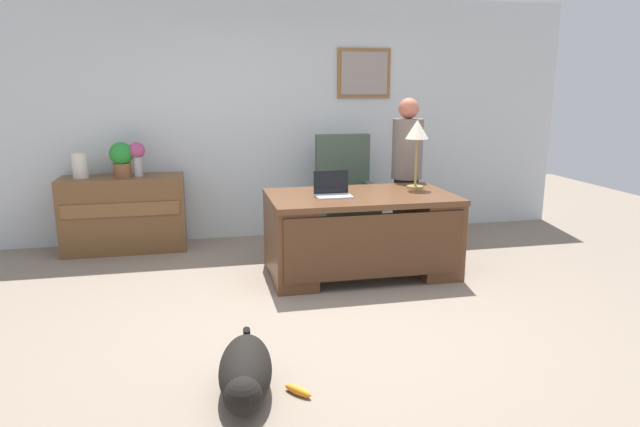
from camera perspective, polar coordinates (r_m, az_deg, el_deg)
name	(u,v)px	position (r m, az deg, el deg)	size (l,w,h in m)	color
ground_plane	(328,318)	(4.35, 0.79, -10.56)	(12.00, 12.00, 0.00)	gray
back_wall	(277,119)	(6.56, -4.39, 9.53)	(7.00, 0.16, 2.70)	silver
desk	(361,231)	(5.23, 4.16, -1.81)	(1.69, 1.00, 0.75)	brown
credenza	(124,214)	(6.32, -19.20, -0.02)	(1.26, 0.50, 0.80)	brown
armchair	(346,197)	(6.23, 2.61, 1.67)	(0.60, 0.59, 1.20)	#475B4C
person_standing	(407,173)	(6.03, 8.75, 4.06)	(0.32, 0.32, 1.60)	#262323
dog_lying	(245,373)	(3.30, -7.57, -15.66)	(0.38, 0.87, 0.30)	black
laptop	(333,190)	(5.06, 1.27, 2.39)	(0.32, 0.22, 0.22)	#B2B5BA
desk_lamp	(417,134)	(5.48, 9.79, 7.93)	(0.22, 0.22, 0.66)	#9E8447
vase_with_flowers	(137,154)	(6.20, -18.04, 5.70)	(0.17, 0.17, 0.36)	#B9B3B9
vase_empty	(80,166)	(6.29, -23.11, 4.47)	(0.15, 0.15, 0.25)	silver
potted_plant	(121,158)	(6.22, -19.45, 5.34)	(0.24, 0.24, 0.36)	brown
dog_toy_bone	(298,391)	(3.37, -2.23, -17.47)	(0.19, 0.05, 0.05)	orange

